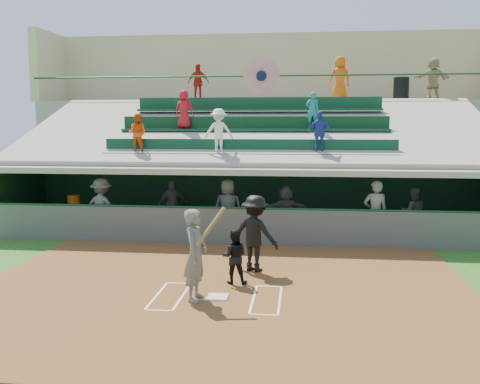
# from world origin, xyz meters

# --- Properties ---
(ground) EXTENTS (100.00, 100.00, 0.00)m
(ground) POSITION_xyz_m (0.00, 0.00, 0.00)
(ground) COLOR #265718
(ground) RESTS_ON ground
(dirt_slab) EXTENTS (11.00, 9.00, 0.02)m
(dirt_slab) POSITION_xyz_m (0.00, 0.50, 0.01)
(dirt_slab) COLOR brown
(dirt_slab) RESTS_ON ground
(home_plate) EXTENTS (0.43, 0.43, 0.03)m
(home_plate) POSITION_xyz_m (0.00, 0.00, 0.04)
(home_plate) COLOR silver
(home_plate) RESTS_ON dirt_slab
(batters_box_chalk) EXTENTS (2.65, 1.85, 0.01)m
(batters_box_chalk) POSITION_xyz_m (0.00, 0.00, 0.02)
(batters_box_chalk) COLOR white
(batters_box_chalk) RESTS_ON dirt_slab
(dugout_floor) EXTENTS (16.00, 3.50, 0.04)m
(dugout_floor) POSITION_xyz_m (0.00, 6.75, 0.02)
(dugout_floor) COLOR gray
(dugout_floor) RESTS_ON ground
(concourse_slab) EXTENTS (20.00, 3.00, 4.60)m
(concourse_slab) POSITION_xyz_m (0.00, 13.50, 2.30)
(concourse_slab) COLOR gray
(concourse_slab) RESTS_ON ground
(grandstand) EXTENTS (20.40, 10.40, 7.80)m
(grandstand) POSITION_xyz_m (-0.01, 10.51, 2.26)
(grandstand) COLOR #4F544F
(grandstand) RESTS_ON ground
(batter_at_plate) EXTENTS (0.89, 0.79, 1.95)m
(batter_at_plate) POSITION_xyz_m (-0.42, -0.19, 0.97)
(batter_at_plate) COLOR #52544F
(batter_at_plate) RESTS_ON dirt_slab
(catcher) EXTENTS (0.62, 0.50, 1.24)m
(catcher) POSITION_xyz_m (0.22, 1.05, 0.64)
(catcher) COLOR black
(catcher) RESTS_ON dirt_slab
(home_umpire) EXTENTS (1.39, 1.14, 1.88)m
(home_umpire) POSITION_xyz_m (0.60, 2.15, 0.96)
(home_umpire) COLOR black
(home_umpire) RESTS_ON dirt_slab
(dugout_bench) EXTENTS (13.86, 1.59, 0.42)m
(dugout_bench) POSITION_xyz_m (0.11, 8.03, 0.25)
(dugout_bench) COLOR brown
(dugout_bench) RESTS_ON dugout_floor
(white_table) EXTENTS (1.08, 0.96, 0.78)m
(white_table) POSITION_xyz_m (-5.99, 6.54, 0.43)
(white_table) COLOR white
(white_table) RESTS_ON dugout_floor
(water_cooler) EXTENTS (0.41, 0.41, 0.41)m
(water_cooler) POSITION_xyz_m (-5.95, 6.51, 1.02)
(water_cooler) COLOR #E25C0D
(water_cooler) RESTS_ON white_table
(dugout_player_a) EXTENTS (1.30, 0.88, 1.87)m
(dugout_player_a) POSITION_xyz_m (-4.60, 5.53, 0.97)
(dugout_player_a) COLOR #565853
(dugout_player_a) RESTS_ON dugout_floor
(dugout_player_b) EXTENTS (1.07, 0.79, 1.69)m
(dugout_player_b) POSITION_xyz_m (-2.66, 7.06, 0.89)
(dugout_player_b) COLOR #5E615B
(dugout_player_b) RESTS_ON dugout_floor
(dugout_player_c) EXTENTS (0.90, 0.59, 1.84)m
(dugout_player_c) POSITION_xyz_m (-0.60, 6.01, 0.96)
(dugout_player_c) COLOR #575954
(dugout_player_c) RESTS_ON dugout_floor
(dugout_player_d) EXTENTS (1.57, 0.81, 1.62)m
(dugout_player_d) POSITION_xyz_m (1.23, 6.50, 0.85)
(dugout_player_d) COLOR #5F625D
(dugout_player_d) RESTS_ON dugout_floor
(dugout_player_e) EXTENTS (0.73, 0.50, 1.94)m
(dugout_player_e) POSITION_xyz_m (3.90, 5.30, 1.01)
(dugout_player_e) COLOR #5C5F5A
(dugout_player_e) RESTS_ON dugout_floor
(dugout_player_f) EXTENTS (0.79, 0.63, 1.56)m
(dugout_player_f) POSITION_xyz_m (5.28, 6.75, 0.82)
(dugout_player_f) COLOR #5B5D58
(dugout_player_f) RESTS_ON dugout_floor
(trash_bin) EXTENTS (0.65, 0.65, 0.97)m
(trash_bin) POSITION_xyz_m (5.87, 13.01, 5.09)
(trash_bin) COLOR black
(trash_bin) RESTS_ON concourse_slab
(concourse_staff_a) EXTENTS (0.96, 0.47, 1.59)m
(concourse_staff_a) POSITION_xyz_m (-2.77, 12.45, 5.39)
(concourse_staff_a) COLOR #A91E13
(concourse_staff_a) RESTS_ON concourse_slab
(concourse_staff_b) EXTENTS (1.02, 0.79, 1.86)m
(concourse_staff_b) POSITION_xyz_m (3.28, 12.79, 5.53)
(concourse_staff_b) COLOR #C5580B
(concourse_staff_b) RESTS_ON concourse_slab
(concourse_staff_c) EXTENTS (1.68, 0.93, 1.72)m
(concourse_staff_c) POSITION_xyz_m (7.07, 12.57, 5.46)
(concourse_staff_c) COLOR tan
(concourse_staff_c) RESTS_ON concourse_slab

